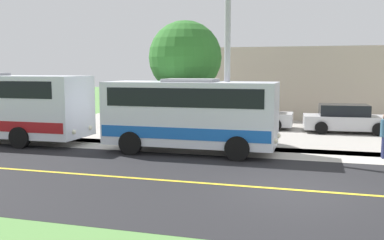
% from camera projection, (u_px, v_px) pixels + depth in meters
% --- Properties ---
extents(ground_plane, '(120.00, 120.00, 0.00)m').
position_uv_depth(ground_plane, '(296.00, 190.00, 11.78)').
color(ground_plane, '#548442').
extents(road_surface, '(8.00, 100.00, 0.01)m').
position_uv_depth(road_surface, '(296.00, 190.00, 11.78)').
color(road_surface, black).
rests_on(road_surface, ground).
extents(sidewalk, '(2.40, 100.00, 0.01)m').
position_uv_depth(sidewalk, '(301.00, 154.00, 16.75)').
color(sidewalk, '#B2ADA3').
rests_on(sidewalk, ground).
extents(parking_lot_surface, '(14.00, 36.00, 0.01)m').
position_uv_depth(parking_lot_surface, '(364.00, 131.00, 22.82)').
color(parking_lot_surface, '#9E9991').
rests_on(parking_lot_surface, ground).
extents(road_centre_line, '(0.16, 100.00, 0.00)m').
position_uv_depth(road_centre_line, '(296.00, 190.00, 11.78)').
color(road_centre_line, gold).
rests_on(road_centre_line, ground).
extents(shuttle_bus_front, '(2.60, 6.78, 2.90)m').
position_uv_depth(shuttle_bus_front, '(191.00, 112.00, 17.02)').
color(shuttle_bus_front, silver).
rests_on(shuttle_bus_front, ground).
extents(street_light_pole, '(1.97, 0.24, 8.01)m').
position_uv_depth(street_light_pole, '(227.00, 39.00, 16.71)').
color(street_light_pole, '#9E9EA3').
rests_on(street_light_pole, ground).
extents(parked_car_near, '(2.04, 4.41, 1.45)m').
position_uv_depth(parked_car_near, '(253.00, 116.00, 24.18)').
color(parked_car_near, silver).
rests_on(parked_car_near, ground).
extents(parked_car_far, '(2.24, 4.51, 1.45)m').
position_uv_depth(parked_car_far, '(346.00, 119.00, 22.43)').
color(parked_car_far, silver).
rests_on(parked_car_far, ground).
extents(tree_curbside, '(3.35, 3.35, 5.48)m').
position_uv_depth(tree_curbside, '(185.00, 58.00, 19.86)').
color(tree_curbside, brown).
rests_on(tree_curbside, ground).
extents(commercial_building, '(10.00, 22.39, 4.69)m').
position_uv_depth(commercial_building, '(353.00, 82.00, 31.12)').
color(commercial_building, '#B7A893').
rests_on(commercial_building, ground).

